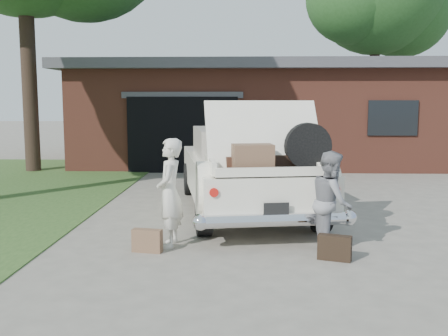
{
  "coord_description": "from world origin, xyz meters",
  "views": [
    {
      "loc": [
        0.31,
        -7.12,
        2.1
      ],
      "look_at": [
        0.0,
        0.6,
        1.1
      ],
      "focal_mm": 42.0,
      "sensor_mm": 36.0,
      "label": 1
    }
  ],
  "objects": [
    {
      "name": "ground",
      "position": [
        0.0,
        0.0,
        0.0
      ],
      "size": [
        90.0,
        90.0,
        0.0
      ],
      "primitive_type": "plane",
      "color": "gray",
      "rests_on": "ground"
    },
    {
      "name": "house",
      "position": [
        0.98,
        11.47,
        1.67
      ],
      "size": [
        12.8,
        7.8,
        3.3
      ],
      "color": "brown",
      "rests_on": "ground"
    },
    {
      "name": "sedan",
      "position": [
        0.31,
        2.76,
        0.81
      ],
      "size": [
        2.99,
        5.76,
        2.1
      ],
      "rotation": [
        0.0,
        0.0,
        0.17
      ],
      "color": "white",
      "rests_on": "ground"
    },
    {
      "name": "woman_left",
      "position": [
        -0.77,
        0.24,
        0.78
      ],
      "size": [
        0.38,
        0.57,
        1.57
      ],
      "primitive_type": "imported",
      "rotation": [
        0.0,
        0.0,
        -1.56
      ],
      "color": "silver",
      "rests_on": "ground"
    },
    {
      "name": "woman_right",
      "position": [
        1.51,
        0.05,
        0.71
      ],
      "size": [
        0.54,
        0.69,
        1.41
      ],
      "primitive_type": "imported",
      "rotation": [
        0.0,
        0.0,
        1.56
      ],
      "color": "gray",
      "rests_on": "ground"
    },
    {
      "name": "suitcase_left",
      "position": [
        -1.04,
        -0.08,
        0.16
      ],
      "size": [
        0.44,
        0.21,
        0.32
      ],
      "primitive_type": "cube",
      "rotation": [
        0.0,
        0.0,
        -0.19
      ],
      "color": "brown",
      "rests_on": "ground"
    },
    {
      "name": "suitcase_right",
      "position": [
        1.5,
        -0.35,
        0.17
      ],
      "size": [
        0.46,
        0.28,
        0.34
      ],
      "primitive_type": "cube",
      "rotation": [
        0.0,
        0.0,
        -0.34
      ],
      "color": "black",
      "rests_on": "ground"
    }
  ]
}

